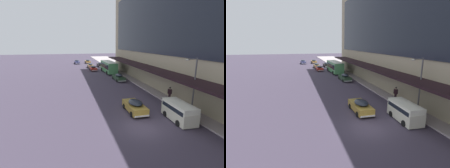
% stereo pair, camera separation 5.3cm
% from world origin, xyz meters
% --- Properties ---
extents(ground, '(240.00, 240.00, 0.00)m').
position_xyz_m(ground, '(0.00, 0.00, 0.00)').
color(ground, '#3A3242').
extents(transit_bus_kerbside_front, '(2.97, 9.46, 3.11)m').
position_xyz_m(transit_bus_kerbside_front, '(3.99, 32.25, 1.79)').
color(transit_bus_kerbside_front, '#488E54').
rests_on(transit_bus_kerbside_front, ground).
extents(sedan_trailing_mid, '(2.05, 4.77, 1.56)m').
position_xyz_m(sedan_trailing_mid, '(-3.45, 55.76, 0.77)').
color(sedan_trailing_mid, navy).
rests_on(sedan_trailing_mid, ground).
extents(sedan_second_mid, '(1.91, 4.99, 1.52)m').
position_xyz_m(sedan_second_mid, '(3.88, 44.88, 0.76)').
color(sedan_second_mid, black).
rests_on(sedan_second_mid, ground).
extents(sedan_second_near, '(1.87, 4.41, 1.48)m').
position_xyz_m(sedan_second_near, '(0.32, 43.42, 0.74)').
color(sedan_second_near, olive).
rests_on(sedan_second_near, ground).
extents(sedan_oncoming_rear, '(1.93, 4.54, 1.55)m').
position_xyz_m(sedan_oncoming_rear, '(0.69, 4.09, 0.77)').
color(sedan_oncoming_rear, olive).
rests_on(sedan_oncoming_rear, ground).
extents(sedan_lead_near, '(2.06, 4.96, 1.49)m').
position_xyz_m(sedan_lead_near, '(0.88, 56.73, 0.74)').
color(sedan_lead_near, olive).
rests_on(sedan_lead_near, ground).
extents(sedan_far_back, '(2.01, 5.01, 1.54)m').
position_xyz_m(sedan_far_back, '(3.83, 21.85, 0.76)').
color(sedan_far_back, '#253D27').
rests_on(sedan_far_back, ground).
extents(sedan_oncoming_front, '(1.94, 4.67, 1.48)m').
position_xyz_m(sedan_oncoming_front, '(0.35, 37.06, 0.74)').
color(sedan_oncoming_front, '#AB281E').
rests_on(sedan_oncoming_front, ground).
extents(vw_van, '(1.98, 4.59, 1.96)m').
position_xyz_m(vw_van, '(4.39, 0.91, 1.10)').
color(vw_van, beige).
rests_on(vw_van, ground).
extents(pedestrian_at_kerb, '(0.44, 0.51, 1.86)m').
position_xyz_m(pedestrian_at_kerb, '(7.02, 6.81, 1.18)').
color(pedestrian_at_kerb, black).
rests_on(pedestrian_at_kerb, sidewalk_kerb).
extents(street_lamp, '(1.50, 0.28, 6.35)m').
position_xyz_m(street_lamp, '(6.84, 2.10, 3.88)').
color(street_lamp, '#4C4C51').
rests_on(street_lamp, sidewalk_kerb).
extents(fire_hydrant, '(0.20, 0.40, 0.70)m').
position_xyz_m(fire_hydrant, '(6.73, 4.58, 0.49)').
color(fire_hydrant, red).
rests_on(fire_hydrant, sidewalk_kerb).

